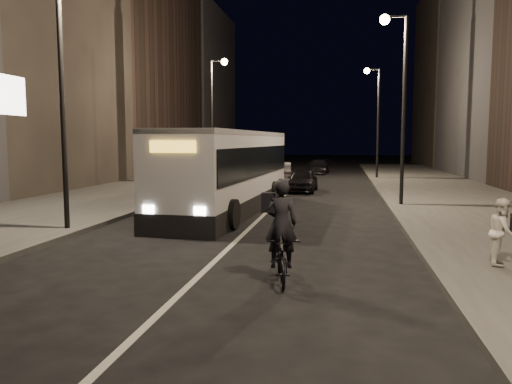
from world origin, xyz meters
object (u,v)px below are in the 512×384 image
at_px(streetlight_left_far, 215,104).
at_px(car_far, 318,167).
at_px(streetlight_left_near, 69,61).
at_px(streetlight_right_far, 375,108).
at_px(car_near, 303,180).
at_px(cyclist_on_bicycle, 281,248).
at_px(pedestrian_woman, 502,232).
at_px(car_mid, 278,173).
at_px(streetlight_right_mid, 398,84).
at_px(city_bus, 229,168).

relative_size(streetlight_left_far, car_far, 1.89).
bearing_deg(streetlight_left_far, streetlight_left_near, -90.00).
height_order(streetlight_right_far, car_near, streetlight_right_far).
distance_m(cyclist_on_bicycle, pedestrian_woman, 5.07).
bearing_deg(car_far, car_mid, -95.75).
relative_size(streetlight_left_near, car_near, 2.12).
bearing_deg(streetlight_left_far, car_near, -32.51).
bearing_deg(cyclist_on_bicycle, streetlight_right_far, 72.64).
bearing_deg(car_near, streetlight_right_far, 67.35).
bearing_deg(pedestrian_woman, streetlight_left_far, 47.90).
distance_m(streetlight_right_far, car_near, 11.87).
bearing_deg(streetlight_right_far, streetlight_left_near, -113.96).
xyz_separation_m(streetlight_right_mid, pedestrian_woman, (1.26, -10.70, -4.45)).
height_order(streetlight_right_mid, city_bus, streetlight_right_mid).
bearing_deg(cyclist_on_bicycle, car_near, 82.84).
distance_m(car_mid, car_far, 11.46).
height_order(streetlight_right_far, car_far, streetlight_right_far).
xyz_separation_m(streetlight_left_far, car_mid, (4.18, 0.44, -4.61)).
xyz_separation_m(streetlight_right_far, streetlight_left_far, (-10.66, -6.00, 0.00)).
distance_m(streetlight_right_mid, car_mid, 13.13).
distance_m(pedestrian_woman, car_far, 32.90).
bearing_deg(streetlight_left_near, cyclist_on_bicycle, -31.73).
xyz_separation_m(car_mid, car_far, (2.09, 11.27, -0.12)).
bearing_deg(cyclist_on_bicycle, streetlight_left_near, 137.93).
bearing_deg(streetlight_left_far, city_bus, -73.00).
relative_size(streetlight_right_far, car_far, 1.89).
height_order(streetlight_left_far, car_far, streetlight_left_far).
xyz_separation_m(car_near, car_far, (0.14, 15.62, -0.03)).
xyz_separation_m(car_near, car_mid, (-1.95, 4.35, 0.09)).
distance_m(streetlight_left_far, car_mid, 6.24).
relative_size(streetlight_right_far, car_mid, 1.79).
bearing_deg(streetlight_right_mid, pedestrian_woman, -83.29).
bearing_deg(streetlight_right_far, city_bus, -110.84).
distance_m(streetlight_left_near, streetlight_left_far, 18.00).
relative_size(cyclist_on_bicycle, pedestrian_woman, 1.45).
height_order(streetlight_right_mid, car_near, streetlight_right_mid).
bearing_deg(streetlight_right_far, streetlight_left_far, -150.64).
bearing_deg(streetlight_right_far, car_near, -114.58).
bearing_deg(pedestrian_woman, city_bus, 61.92).
bearing_deg(pedestrian_woman, car_mid, 38.07).
bearing_deg(cyclist_on_bicycle, pedestrian_woman, 9.60).
distance_m(streetlight_left_near, cyclist_on_bicycle, 9.61).
distance_m(streetlight_left_far, pedestrian_woman, 24.30).
xyz_separation_m(cyclist_on_bicycle, pedestrian_woman, (4.76, 1.73, 0.19)).
height_order(streetlight_right_far, streetlight_left_near, same).
height_order(streetlight_right_mid, cyclist_on_bicycle, streetlight_right_mid).
bearing_deg(car_far, streetlight_left_near, -97.16).
xyz_separation_m(streetlight_right_mid, streetlight_right_far, (0.00, 16.00, 0.00)).
height_order(streetlight_left_near, car_far, streetlight_left_near).
relative_size(streetlight_right_far, pedestrian_woman, 5.40).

